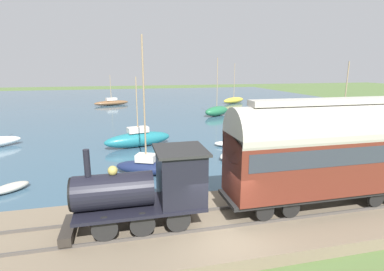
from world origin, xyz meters
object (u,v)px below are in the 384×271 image
rowboat_near_shore (226,144)px  rowboat_off_pier (229,154)px  sailboat_brown (111,102)px  passenger_coach (328,147)px  rowboat_mid_harbor (279,147)px  sailboat_black (341,135)px  sailboat_teal (138,139)px  sailboat_navy (146,166)px  sailboat_yellow (234,100)px  steam_locomotive (150,185)px  rowboat_far_out (11,188)px  sailboat_green (217,111)px

rowboat_near_shore → rowboat_off_pier: (-3.07, 0.88, 0.05)m
sailboat_brown → passenger_coach: bearing=175.0°
rowboat_near_shore → rowboat_off_pier: bearing=-170.4°
rowboat_mid_harbor → sailboat_black: bearing=-78.4°
sailboat_brown → sailboat_teal: bearing=167.5°
sailboat_brown → rowboat_off_pier: 35.27m
sailboat_black → sailboat_navy: size_ratio=0.84×
sailboat_black → sailboat_navy: bearing=116.7°
sailboat_yellow → rowboat_near_shore: (-28.92, 11.86, -0.36)m
sailboat_black → rowboat_near_shore: bearing=97.8°
sailboat_brown → sailboat_black: bearing=-165.4°
sailboat_teal → rowboat_off_pier: sailboat_teal is taller
sailboat_navy → rowboat_near_shore: (5.22, -7.15, -0.34)m
passenger_coach → sailboat_navy: (7.33, 7.20, -2.68)m
sailboat_teal → rowboat_mid_harbor: sailboat_teal is taller
sailboat_yellow → sailboat_navy: size_ratio=0.86×
sailboat_navy → rowboat_mid_harbor: bearing=-49.3°
steam_locomotive → passenger_coach: (0.00, -7.65, 1.01)m
sailboat_navy → passenger_coach: bearing=-110.8°
rowboat_near_shore → rowboat_far_out: 15.82m
sailboat_teal → sailboat_green: (14.05, -11.49, -0.00)m
sailboat_navy → rowboat_off_pier: 6.64m
sailboat_yellow → rowboat_far_out: size_ratio=3.64×
sailboat_teal → sailboat_navy: 6.85m
sailboat_brown → rowboat_near_shore: size_ratio=2.85×
sailboat_brown → sailboat_yellow: size_ratio=0.87×
steam_locomotive → sailboat_navy: size_ratio=0.64×
sailboat_teal → rowboat_far_out: size_ratio=2.98×
steam_locomotive → sailboat_yellow: size_ratio=0.75×
passenger_coach → rowboat_far_out: size_ratio=4.64×
rowboat_far_out → sailboat_brown: bearing=-48.9°
sailboat_teal → sailboat_navy: (-6.85, -0.09, -0.14)m
sailboat_navy → rowboat_off_pier: sailboat_navy is taller
sailboat_brown → rowboat_far_out: sailboat_brown is taller
rowboat_far_out → rowboat_near_shore: bearing=-108.7°
sailboat_teal → sailboat_brown: (29.34, 2.89, -0.19)m
sailboat_green → rowboat_far_out: (-21.96, 18.77, -0.45)m
passenger_coach → sailboat_green: (28.22, -4.20, -2.54)m
sailboat_black → rowboat_mid_harbor: 6.72m
sailboat_teal → rowboat_mid_harbor: 11.68m
sailboat_green → sailboat_black: sailboat_green is taller
sailboat_navy → rowboat_off_pier: size_ratio=3.35×
sailboat_teal → rowboat_far_out: (-7.92, 7.28, -0.45)m
steam_locomotive → sailboat_yellow: sailboat_yellow is taller
sailboat_teal → sailboat_green: bearing=-54.7°
rowboat_off_pier → sailboat_brown: bearing=-32.7°
sailboat_navy → rowboat_near_shore: 8.86m
sailboat_teal → sailboat_brown: sailboat_teal is taller
rowboat_near_shore → rowboat_far_out: bearing=139.0°
sailboat_teal → sailboat_navy: bearing=165.3°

